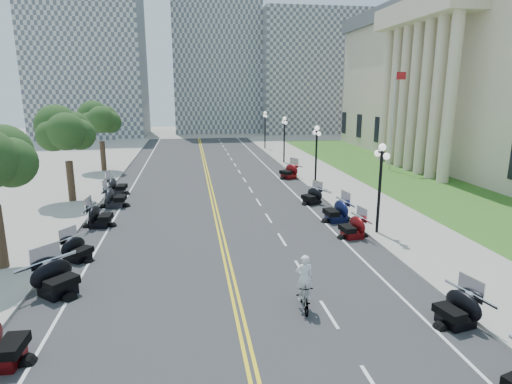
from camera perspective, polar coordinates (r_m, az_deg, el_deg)
name	(u,v)px	position (r m, az deg, el deg)	size (l,w,h in m)	color
ground	(230,274)	(19.14, -3.49, -10.86)	(160.00, 160.00, 0.00)	gray
road	(216,212)	(28.53, -5.39, -2.63)	(16.00, 90.00, 0.01)	#333335
centerline_yellow_a	(214,212)	(28.52, -5.63, -2.62)	(0.12, 90.00, 0.00)	yellow
centerline_yellow_b	(218,211)	(28.53, -5.15, -2.60)	(0.12, 90.00, 0.00)	yellow
edge_line_north	(309,208)	(29.57, 7.09, -2.08)	(0.12, 90.00, 0.00)	white
edge_line_south	(116,216)	(28.90, -18.18, -3.03)	(0.12, 90.00, 0.00)	white
lane_dash_5	(329,314)	(16.22, 9.70, -15.73)	(0.12, 2.00, 0.00)	white
lane_dash_6	(301,269)	(19.65, 5.99, -10.20)	(0.12, 2.00, 0.00)	white
lane_dash_7	(282,239)	(23.26, 3.48, -6.32)	(0.12, 2.00, 0.00)	white
lane_dash_8	(269,218)	(26.99, 1.68, -3.50)	(0.12, 2.00, 0.00)	white
lane_dash_9	(258,202)	(30.78, 0.33, -1.36)	(0.12, 2.00, 0.00)	white
lane_dash_10	(251,190)	(34.62, -0.72, 0.31)	(0.12, 2.00, 0.00)	white
lane_dash_11	(244,180)	(38.49, -1.56, 1.65)	(0.12, 2.00, 0.00)	white
lane_dash_12	(239,172)	(42.39, -2.25, 2.74)	(0.12, 2.00, 0.00)	white
lane_dash_13	(235,165)	(46.30, -2.82, 3.64)	(0.12, 2.00, 0.00)	white
lane_dash_14	(231,159)	(50.23, -3.30, 4.41)	(0.12, 2.00, 0.00)	white
lane_dash_15	(228,154)	(54.16, -3.72, 5.06)	(0.12, 2.00, 0.00)	white
lane_dash_16	(226,150)	(58.11, -4.08, 5.62)	(0.12, 2.00, 0.00)	white
lane_dash_17	(223,146)	(62.06, -4.39, 6.11)	(0.12, 2.00, 0.00)	white
lane_dash_18	(221,143)	(66.02, -4.67, 6.55)	(0.12, 2.00, 0.00)	white
lane_dash_19	(219,140)	(69.99, -4.91, 6.93)	(0.12, 2.00, 0.00)	white
sidewalk_north	(366,204)	(30.91, 14.43, -1.61)	(5.00, 90.00, 0.15)	#9E9991
sidewalk_south	(48,218)	(29.85, -25.98, -3.10)	(5.00, 90.00, 0.15)	#9E9991
lawn	(404,179)	(40.93, 19.11, 1.67)	(9.00, 60.00, 0.10)	#356023
distant_block_a	(89,59)	(81.23, -21.37, 16.17)	(18.00, 14.00, 26.00)	gray
distant_block_b	(216,52)	(85.86, -5.35, 18.13)	(16.00, 12.00, 30.00)	gray
distant_block_c	(311,73)	(85.74, 7.39, 15.41)	(20.00, 14.00, 22.00)	gray
street_lamp_2	(380,189)	(24.24, 16.15, 0.35)	(0.50, 1.20, 4.90)	black
street_lamp_3	(316,156)	(35.28, 8.01, 4.71)	(0.50, 1.20, 4.90)	black
street_lamp_4	(284,140)	(46.80, 3.78, 6.94)	(0.50, 1.20, 4.90)	black
street_lamp_5	(265,130)	(58.51, 1.21, 8.26)	(0.50, 1.20, 4.90)	black
flagpole	(393,120)	(44.05, 17.76, 9.07)	(1.10, 0.20, 10.00)	silver
tree_3	(66,136)	(32.65, -23.97, 6.81)	(4.80, 4.80, 9.20)	#235619
tree_4	(100,123)	(44.31, -20.04, 8.59)	(4.80, 4.80, 9.20)	#235619
motorcycle_n_4	(457,307)	(16.56, 25.20, -13.70)	(1.91, 1.91, 1.34)	black
motorcycle_n_6	(353,226)	(23.92, 12.75, -4.42)	(1.92, 1.92, 1.34)	#590A0C
motorcycle_n_7	(336,210)	(26.62, 10.66, -2.33)	(2.13, 2.13, 1.49)	black
motorcycle_n_8	(312,195)	(30.48, 7.45, -0.40)	(1.84, 1.84, 1.29)	black
motorcycle_n_10	(289,170)	(39.06, 4.39, 2.88)	(2.12, 2.12, 1.48)	#590A0C
motorcycle_s_5	(56,276)	(18.74, -25.06, -10.14)	(2.21, 2.21, 1.55)	black
motorcycle_s_6	(77,248)	(21.98, -22.71, -6.88)	(1.79, 1.79, 1.25)	black
motorcycle_s_7	(100,215)	(26.76, -20.13, -2.88)	(2.08, 2.08, 1.45)	black
motorcycle_s_8	(115,196)	(30.93, -18.30, -0.52)	(2.21, 2.21, 1.55)	black
motorcycle_s_9	(117,185)	(34.57, -18.07, 0.88)	(2.15, 2.15, 1.51)	black
bicycle	(304,296)	(16.19, 6.38, -13.59)	(0.50, 1.77, 1.06)	#A51414
cyclist_rider	(305,260)	(15.60, 6.52, -8.95)	(0.65, 0.42, 1.77)	silver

